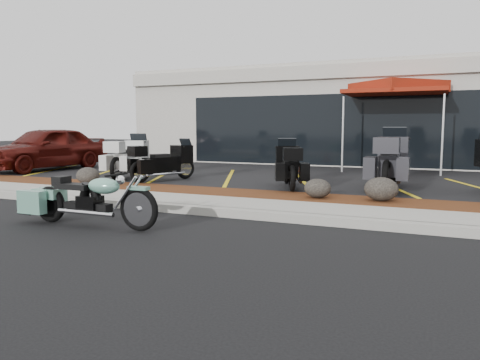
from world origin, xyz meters
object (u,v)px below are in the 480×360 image
at_px(touring_white, 139,154).
at_px(parked_car, 45,148).
at_px(traffic_cone, 294,164).
at_px(popup_canopy, 397,90).
at_px(hero_cruiser, 139,203).

xyz_separation_m(touring_white, parked_car, (-3.91, 0.12, 0.11)).
relative_size(touring_white, traffic_cone, 4.47).
distance_m(parked_car, popup_canopy, 12.04).
relative_size(touring_white, parked_car, 0.50).
xyz_separation_m(parked_car, popup_canopy, (10.88, 4.78, 1.94)).
bearing_deg(hero_cruiser, parked_car, 143.49).
bearing_deg(parked_car, popup_canopy, 30.05).
height_order(touring_white, popup_canopy, popup_canopy).
height_order(traffic_cone, popup_canopy, popup_canopy).
distance_m(touring_white, traffic_cone, 4.99).
height_order(hero_cruiser, popup_canopy, popup_canopy).
relative_size(parked_car, popup_canopy, 1.23).
xyz_separation_m(touring_white, traffic_cone, (4.01, 2.95, -0.39)).
distance_m(touring_white, parked_car, 3.91).
bearing_deg(traffic_cone, parked_car, -160.33).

